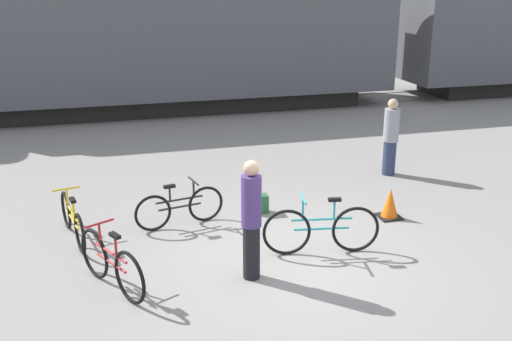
# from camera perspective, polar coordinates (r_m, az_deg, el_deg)

# --- Properties ---
(ground_plane) EXTENTS (80.00, 80.00, 0.00)m
(ground_plane) POSITION_cam_1_polar(r_m,az_deg,el_deg) (9.30, 2.83, -8.67)
(ground_plane) COLOR gray
(freight_train) EXTENTS (43.24, 2.91, 5.01)m
(freight_train) POSITION_cam_1_polar(r_m,az_deg,el_deg) (19.15, -7.53, 13.45)
(freight_train) COLOR black
(freight_train) RESTS_ON ground_plane
(rail_near) EXTENTS (55.24, 0.07, 0.01)m
(rail_near) POSITION_cam_1_polar(r_m,az_deg,el_deg) (18.85, -6.90, 5.36)
(rail_near) COLOR #4C4238
(rail_near) RESTS_ON ground_plane
(rail_far) EXTENTS (55.24, 0.07, 0.01)m
(rail_far) POSITION_cam_1_polar(r_m,az_deg,el_deg) (20.24, -7.51, 6.24)
(rail_far) COLOR #4C4238
(rail_far) RESTS_ON ground_plane
(bicycle_yellow) EXTENTS (0.51, 1.72, 0.81)m
(bicycle_yellow) POSITION_cam_1_polar(r_m,az_deg,el_deg) (10.33, -17.07, -4.52)
(bicycle_yellow) COLOR black
(bicycle_yellow) RESTS_ON ground_plane
(bicycle_teal) EXTENTS (1.84, 0.46, 0.95)m
(bicycle_teal) POSITION_cam_1_polar(r_m,az_deg,el_deg) (9.45, 6.24, -5.62)
(bicycle_teal) COLOR black
(bicycle_teal) RESTS_ON ground_plane
(bicycle_black) EXTENTS (1.59, 0.47, 0.81)m
(bicycle_black) POSITION_cam_1_polar(r_m,az_deg,el_deg) (10.48, -7.26, -3.50)
(bicycle_black) COLOR black
(bicycle_black) RESTS_ON ground_plane
(bicycle_maroon) EXTENTS (0.83, 1.54, 0.93)m
(bicycle_maroon) POSITION_cam_1_polar(r_m,az_deg,el_deg) (8.61, -13.62, -8.63)
(bicycle_maroon) COLOR black
(bicycle_maroon) RESTS_ON ground_plane
(person_in_grey) EXTENTS (0.33, 0.33, 1.68)m
(person_in_grey) POSITION_cam_1_polar(r_m,az_deg,el_deg) (13.23, 12.70, 3.14)
(person_in_grey) COLOR #283351
(person_in_grey) RESTS_ON ground_plane
(person_in_purple) EXTENTS (0.29, 0.29, 1.79)m
(person_in_purple) POSITION_cam_1_polar(r_m,az_deg,el_deg) (8.46, -0.44, -4.65)
(person_in_purple) COLOR black
(person_in_purple) RESTS_ON ground_plane
(backpack) EXTENTS (0.28, 0.20, 0.34)m
(backpack) POSITION_cam_1_polar(r_m,az_deg,el_deg) (11.03, 0.40, -3.19)
(backpack) COLOR #235633
(backpack) RESTS_ON ground_plane
(traffic_cone) EXTENTS (0.40, 0.40, 0.55)m
(traffic_cone) POSITION_cam_1_polar(r_m,az_deg,el_deg) (11.05, 12.64, -3.16)
(traffic_cone) COLOR black
(traffic_cone) RESTS_ON ground_plane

